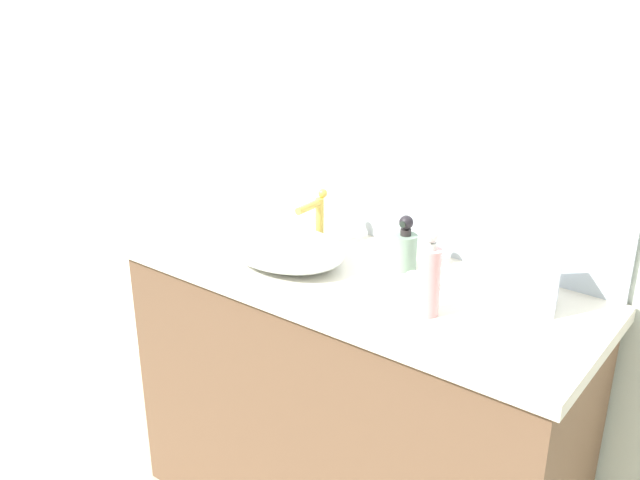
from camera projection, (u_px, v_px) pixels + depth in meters
bathroom_wall_rear at (389, 111)px, 2.16m from camera, size 6.00×0.06×2.60m
vanity_counter at (350, 405)px, 2.21m from camera, size 1.40×0.53×0.91m
wall_mirror_panel at (410, 59)px, 2.02m from camera, size 1.35×0.01×1.12m
sink_basin at (284, 248)px, 2.08m from camera, size 0.38×0.28×0.09m
faucet at (317, 214)px, 2.18m from camera, size 0.03×0.13×0.17m
soap_dispenser at (429, 279)px, 1.77m from camera, size 0.06×0.06×0.23m
lotion_bottle at (405, 248)px, 2.03m from camera, size 0.07×0.07×0.16m
tissue_box at (536, 278)px, 1.82m from camera, size 0.14×0.14×0.18m
candle_jar at (416, 282)px, 1.93m from camera, size 0.06×0.06×0.04m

